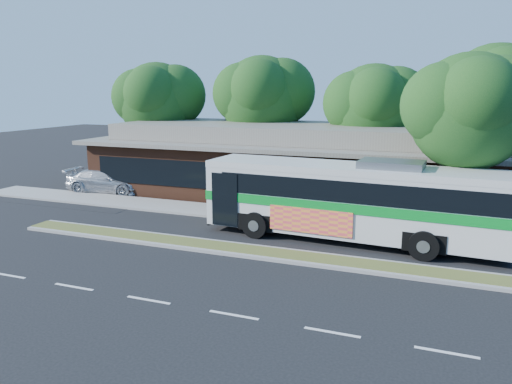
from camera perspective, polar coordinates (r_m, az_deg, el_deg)
ground at (r=19.79m, az=3.35°, el=-8.03°), size 120.00×120.00×0.00m
median_strip at (r=20.30m, az=3.88°, el=-7.29°), size 26.00×1.10×0.15m
sidewalk at (r=25.67m, az=7.77°, el=-3.33°), size 44.00×2.60×0.12m
parking_lot at (r=37.07m, az=-18.90°, el=0.72°), size 14.00×12.00×0.01m
plaza_building at (r=31.58m, az=10.70°, el=3.24°), size 33.20×11.20×4.45m
tree_bg_a at (r=38.62m, az=-10.55°, el=10.33°), size 6.47×5.80×8.63m
tree_bg_b at (r=36.03m, az=1.42°, el=10.87°), size 6.69×6.00×9.00m
tree_bg_c at (r=33.17m, az=14.05°, el=9.51°), size 6.24×5.60×8.26m
tree_bg_d at (r=34.01m, az=26.37°, el=10.10°), size 6.91×6.20×9.37m
transit_bus at (r=22.35m, az=11.04°, el=-0.41°), size 13.37×3.65×3.71m
sedan at (r=34.02m, az=-16.67°, el=1.25°), size 5.60×2.74×1.57m
sidewalk_tree at (r=23.85m, az=24.07°, el=8.61°), size 5.72×5.13×8.25m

